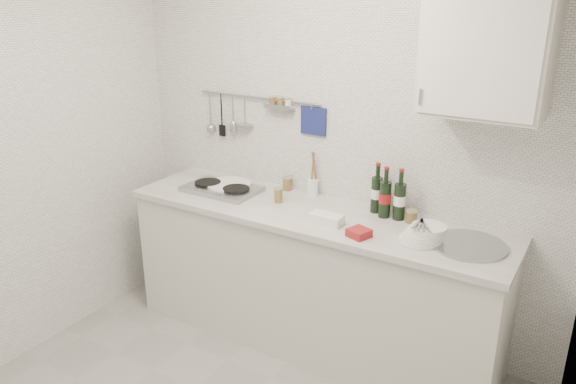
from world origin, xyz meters
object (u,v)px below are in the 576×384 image
object	(u,v)px
wall_cabinet	(488,45)
wine_bottles	(387,192)
plate_stack_hob	(228,186)
utensil_crock	(313,185)
plate_stack_sink	(424,234)

from	to	relation	value
wall_cabinet	wine_bottles	size ratio (longest dim) A/B	2.26
wall_cabinet	plate_stack_hob	distance (m)	1.88
plate_stack_hob	wine_bottles	world-z (taller)	wine_bottles
wall_cabinet	wine_bottles	world-z (taller)	wall_cabinet
utensil_crock	plate_stack_sink	bearing A→B (deg)	-20.01
utensil_crock	plate_stack_hob	bearing A→B (deg)	-160.66
wall_cabinet	wine_bottles	bearing A→B (deg)	174.43
wall_cabinet	plate_stack_hob	world-z (taller)	wall_cabinet
wine_bottles	plate_stack_sink	bearing A→B (deg)	-36.86
utensil_crock	wall_cabinet	bearing A→B (deg)	-6.95
wine_bottles	utensil_crock	world-z (taller)	wine_bottles
wall_cabinet	plate_stack_hob	bearing A→B (deg)	-177.52
plate_stack_hob	plate_stack_sink	world-z (taller)	plate_stack_sink
plate_stack_hob	plate_stack_sink	bearing A→B (deg)	-4.75
plate_stack_hob	utensil_crock	world-z (taller)	utensil_crock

